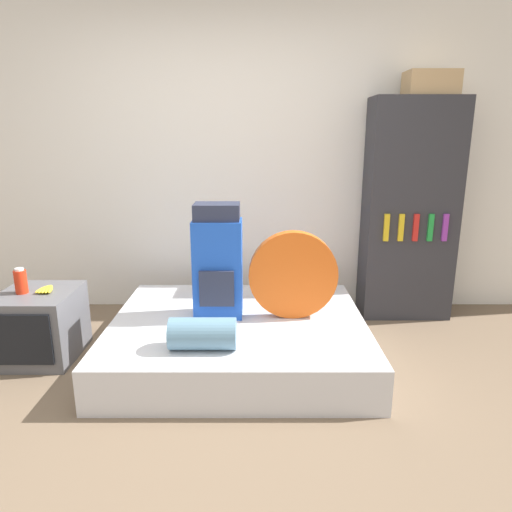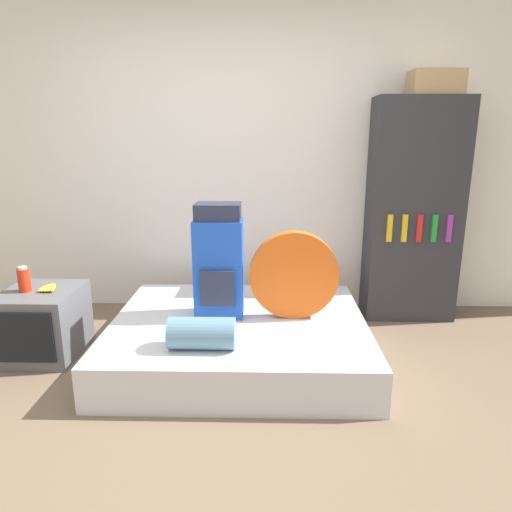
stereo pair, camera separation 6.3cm
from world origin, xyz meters
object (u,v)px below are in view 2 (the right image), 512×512
(backpack, at_px, (219,262))
(sleeping_roll, at_px, (202,333))
(tent_bag, at_px, (294,275))
(canister, at_px, (24,280))
(television, at_px, (43,323))
(cardboard_box, at_px, (435,83))
(bookshelf, at_px, (413,212))

(backpack, relative_size, sleeping_roll, 2.00)
(backpack, relative_size, tent_bag, 1.30)
(tent_bag, bearing_deg, canister, -178.05)
(television, height_order, cardboard_box, cardboard_box)
(canister, bearing_deg, tent_bag, 1.95)
(tent_bag, distance_m, cardboard_box, 1.88)
(bookshelf, relative_size, cardboard_box, 4.68)
(backpack, relative_size, cardboard_box, 2.05)
(canister, bearing_deg, sleeping_roll, -19.04)
(sleeping_roll, height_order, canister, canister)
(backpack, distance_m, cardboard_box, 2.16)
(backpack, distance_m, tent_bag, 0.52)
(bookshelf, bearing_deg, sleeping_roll, -141.58)
(sleeping_roll, bearing_deg, backpack, 84.46)
(television, bearing_deg, canister, -170.95)
(backpack, bearing_deg, bookshelf, 25.28)
(sleeping_roll, height_order, television, television)
(television, xyz_separation_m, bookshelf, (2.77, 0.81, 0.66))
(canister, distance_m, bookshelf, 2.99)
(sleeping_roll, relative_size, cardboard_box, 1.02)
(backpack, relative_size, television, 1.43)
(television, relative_size, canister, 3.14)
(bookshelf, xyz_separation_m, cardboard_box, (0.08, 0.01, 1.00))
(television, bearing_deg, backpack, 3.79)
(television, distance_m, cardboard_box, 3.40)
(sleeping_roll, distance_m, television, 1.28)
(cardboard_box, bearing_deg, sleeping_roll, -142.78)
(backpack, bearing_deg, tent_bag, -3.62)
(tent_bag, bearing_deg, bookshelf, 36.65)
(backpack, distance_m, canister, 1.33)
(cardboard_box, bearing_deg, canister, -164.24)
(television, distance_m, bookshelf, 2.96)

